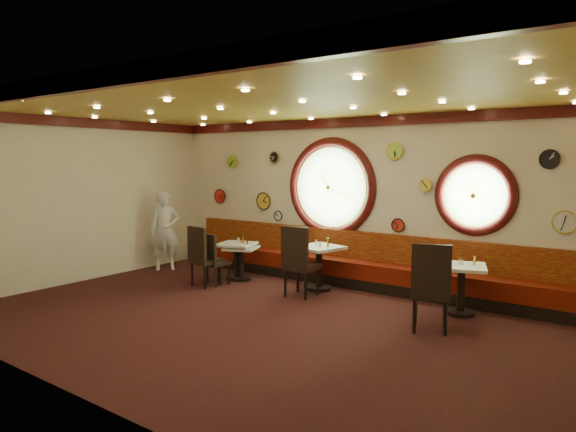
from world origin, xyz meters
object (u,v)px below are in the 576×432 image
at_px(condiment_d_pepper, 462,263).
at_px(condiment_b_bottle, 247,244).
at_px(table_d, 461,283).
at_px(chair_a, 213,256).
at_px(table_a, 237,256).
at_px(waiter, 165,230).
at_px(condiment_d_salt, 460,262).
at_px(condiment_a_pepper, 239,241).
at_px(chair_d, 431,282).
at_px(condiment_a_bottle, 243,240).
at_px(condiment_c_bottle, 328,242).
at_px(chair_b, 201,252).
at_px(table_b, 241,259).
at_px(condiment_b_salt, 241,244).
at_px(condiment_c_pepper, 320,244).
at_px(condiment_b_pepper, 244,245).
at_px(condiment_c_salt, 316,243).
at_px(condiment_d_bottle, 474,261).
at_px(table_c, 319,262).
at_px(condiment_a_salt, 238,240).
at_px(chair_c, 298,257).

relative_size(condiment_d_pepper, condiment_b_bottle, 0.56).
height_order(table_d, chair_a, chair_a).
distance_m(table_a, waiter, 1.96).
bearing_deg(waiter, condiment_d_salt, -46.92).
bearing_deg(condiment_a_pepper, condiment_d_salt, 3.38).
bearing_deg(chair_d, condiment_a_bottle, 147.74).
height_order(chair_d, condiment_c_bottle, chair_d).
bearing_deg(table_d, chair_b, -166.38).
distance_m(table_b, condiment_a_pepper, 0.37).
height_order(condiment_b_salt, condiment_d_salt, condiment_d_salt).
height_order(condiment_b_bottle, waiter, waiter).
height_order(table_a, condiment_c_pepper, condiment_c_pepper).
bearing_deg(condiment_b_pepper, condiment_a_bottle, 144.95).
xyz_separation_m(chair_b, condiment_c_salt, (1.82, 1.17, 0.21)).
height_order(condiment_c_pepper, condiment_d_bottle, condiment_d_bottle).
bearing_deg(condiment_c_pepper, waiter, -174.36).
xyz_separation_m(table_c, condiment_d_pepper, (2.62, -0.02, 0.31)).
xyz_separation_m(table_d, condiment_d_salt, (-0.04, 0.01, 0.33)).
bearing_deg(condiment_b_salt, chair_d, -12.25).
height_order(table_a, condiment_c_salt, condiment_c_salt).
height_order(chair_d, condiment_d_pepper, chair_d).
distance_m(chair_a, condiment_c_salt, 2.00).
distance_m(table_b, chair_b, 0.92).
bearing_deg(condiment_a_pepper, table_b, -6.24).
bearing_deg(condiment_a_pepper, chair_d, -11.40).
relative_size(table_b, chair_b, 1.11).
height_order(condiment_a_salt, condiment_c_bottle, condiment_c_bottle).
bearing_deg(table_d, condiment_c_pepper, -178.33).
distance_m(chair_c, condiment_c_bottle, 0.76).
height_order(condiment_a_pepper, condiment_d_pepper, condiment_d_pepper).
bearing_deg(table_b, condiment_d_bottle, 4.63).
bearing_deg(condiment_c_salt, condiment_c_bottle, 1.02).
distance_m(chair_c, waiter, 3.69).
distance_m(table_a, condiment_a_salt, 0.34).
distance_m(condiment_a_pepper, condiment_c_pepper, 1.80).
height_order(table_b, condiment_d_salt, condiment_d_salt).
xyz_separation_m(chair_c, condiment_d_bottle, (2.77, 0.77, 0.13)).
distance_m(condiment_a_salt, condiment_a_bottle, 0.15).
distance_m(condiment_d_pepper, condiment_c_bottle, 2.47).
height_order(table_a, chair_b, chair_b).
bearing_deg(chair_d, chair_b, 159.92).
distance_m(chair_a, chair_c, 1.84).
distance_m(table_b, condiment_a_bottle, 0.39).
distance_m(table_b, condiment_d_pepper, 4.31).
xyz_separation_m(condiment_d_pepper, condiment_a_bottle, (-4.28, -0.18, -0.01)).
bearing_deg(table_a, table_c, 8.46).
distance_m(table_b, condiment_c_salt, 1.66).
xyz_separation_m(table_b, condiment_d_salt, (4.24, 0.26, 0.40)).
relative_size(condiment_a_pepper, condiment_a_bottle, 0.74).
bearing_deg(condiment_a_salt, condiment_a_pepper, -37.74).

